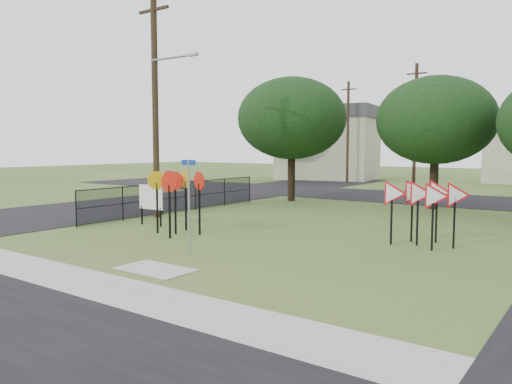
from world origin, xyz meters
TOP-DOWN VIEW (x-y plane):
  - ground at (0.00, 0.00)m, footprint 140.00×140.00m
  - sidewalk at (0.00, -4.20)m, footprint 30.00×1.60m
  - planting_strip at (0.00, -5.40)m, footprint 30.00×0.80m
  - street_left at (-12.00, 10.00)m, footprint 8.00×50.00m
  - street_far at (0.00, 20.00)m, footprint 60.00×8.00m
  - curb_pad at (0.00, -2.40)m, footprint 2.00×1.20m
  - street_name_sign at (-0.41, -0.67)m, footprint 0.58×0.06m
  - stop_sign_cluster at (-3.45, 1.86)m, footprint 2.20×1.78m
  - yield_sign_cluster at (4.63, 4.90)m, footprint 2.69×1.55m
  - info_board at (-5.65, 2.63)m, footprint 1.32×0.06m
  - utility_pole_main at (-7.24, 4.50)m, footprint 3.55×0.33m
  - far_pole_a at (-2.00, 24.00)m, footprint 1.40×0.24m
  - far_pole_c at (-10.00, 30.00)m, footprint 1.40×0.24m
  - fence_run at (-7.60, 6.25)m, footprint 0.05×11.55m
  - house_left at (-14.00, 34.00)m, footprint 10.58×8.88m
  - tree_near_left at (-6.00, 14.00)m, footprint 6.40×6.40m
  - tree_near_mid at (2.00, 15.00)m, footprint 6.00×6.00m
  - tree_far_left at (-16.00, 30.00)m, footprint 6.80×6.80m

SIDE VIEW (x-z plane):
  - ground at x=0.00m, z-range 0.00..0.00m
  - planting_strip at x=0.00m, z-range 0.00..0.02m
  - sidewalk at x=0.00m, z-range 0.00..0.02m
  - street_left at x=-12.00m, z-range 0.00..0.02m
  - street_far at x=0.00m, z-range 0.00..0.02m
  - curb_pad at x=0.00m, z-range 0.00..0.02m
  - fence_run at x=-7.60m, z-range 0.03..1.53m
  - info_board at x=-5.65m, z-range 0.27..1.92m
  - yield_sign_cluster at x=4.63m, z-range 0.52..2.67m
  - street_name_sign at x=-0.41m, z-range 0.22..3.02m
  - stop_sign_cluster at x=-3.45m, z-range 0.57..2.89m
  - house_left at x=-14.00m, z-range 0.05..7.25m
  - tree_near_mid at x=2.00m, z-range 1.14..7.94m
  - far_pole_a at x=-2.00m, z-range 0.10..9.10m
  - far_pole_c at x=-10.00m, z-range 0.10..9.10m
  - tree_near_left at x=-6.00m, z-range 1.22..8.49m
  - tree_far_left at x=-16.00m, z-range 1.31..9.04m
  - utility_pole_main at x=-7.24m, z-range 0.21..10.21m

